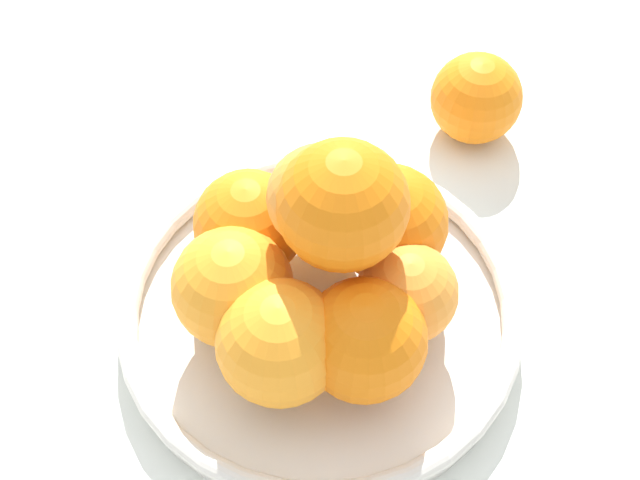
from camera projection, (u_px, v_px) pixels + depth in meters
The scene contains 4 objects.
ground_plane at pixel (320, 323), 0.65m from camera, with size 4.00×4.00×0.00m, color silver.
fruit_bowl at pixel (320, 312), 0.64m from camera, with size 0.29×0.29×0.03m.
orange_pile at pixel (320, 261), 0.58m from camera, with size 0.20×0.20×0.15m.
stray_orange at pixel (476, 98), 0.74m from camera, with size 0.08×0.08×0.08m, color orange.
Camera 1 is at (0.24, 0.23, 0.56)m, focal length 50.00 mm.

